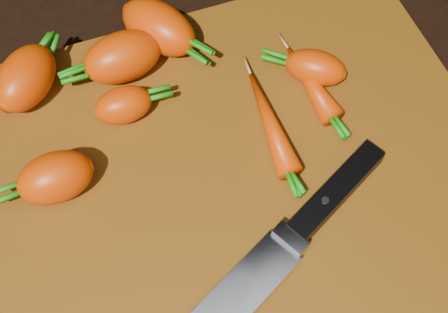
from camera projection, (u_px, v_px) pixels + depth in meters
name	position (u px, v px, depth m)	size (l,w,h in m)	color
ground	(228.00, 184.00, 0.59)	(2.00, 2.00, 0.01)	black
cutting_board	(228.00, 178.00, 0.58)	(0.50, 0.40, 0.01)	brown
carrot_0	(26.00, 78.00, 0.59)	(0.08, 0.05, 0.05)	#D83C05
carrot_1	(55.00, 178.00, 0.54)	(0.07, 0.05, 0.05)	#D83C05
carrot_2	(159.00, 27.00, 0.63)	(0.09, 0.05, 0.05)	#D83C05
carrot_3	(122.00, 57.00, 0.61)	(0.08, 0.05, 0.05)	#D83C05
carrot_4	(123.00, 105.00, 0.59)	(0.05, 0.04, 0.04)	#D83C05
carrot_5	(315.00, 68.00, 0.61)	(0.06, 0.04, 0.04)	#D83C05
carrot_6	(270.00, 122.00, 0.59)	(0.12, 0.02, 0.02)	#D83C05
carrot_7	(310.00, 82.00, 0.61)	(0.09, 0.02, 0.02)	#D83C05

